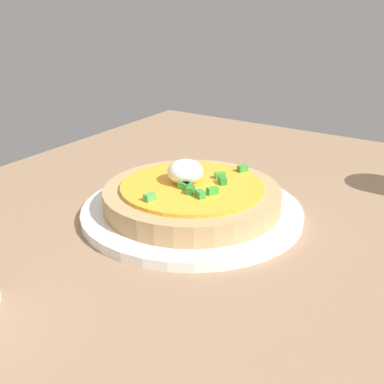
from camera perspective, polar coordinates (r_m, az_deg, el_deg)
name	(u,v)px	position (r cm, az deg, el deg)	size (l,w,h in cm)	color
dining_table	(186,248)	(57.36, -0.62, -6.25)	(99.35, 74.61, 2.15)	#947356
plate	(192,212)	(62.17, 0.00, -2.19)	(26.58, 26.58, 1.13)	white
pizza	(192,196)	(61.36, -0.02, -0.40)	(21.13, 21.13, 5.76)	tan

